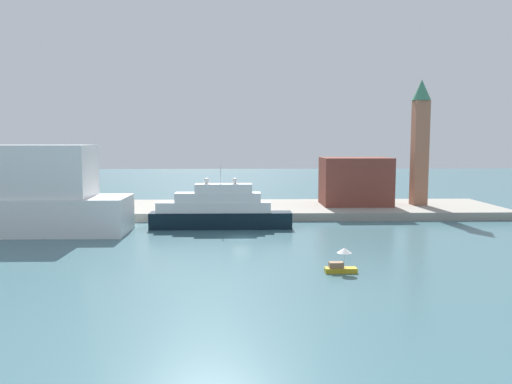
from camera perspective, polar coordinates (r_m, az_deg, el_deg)
ground at (r=81.23m, az=-1.69°, el=-5.19°), size 400.00×400.00×0.00m
quay_dock at (r=108.46m, az=-1.66°, el=-1.98°), size 110.00×23.44×1.60m
large_yacht at (r=89.52m, az=-4.22°, el=-2.13°), size 25.13×3.79×11.29m
small_motorboat at (r=60.75m, az=9.62°, el=-7.91°), size 3.76×1.76×2.97m
harbor_building at (r=111.50m, az=11.20°, el=1.20°), size 14.58×10.26×10.30m
bell_tower at (r=114.71m, az=18.12°, el=5.89°), size 4.00×4.00×26.97m
parked_car at (r=106.31m, az=-8.54°, el=-1.45°), size 4.46×1.83×1.34m
person_figure at (r=103.08m, az=-6.29°, el=-1.56°), size 0.36×0.36×1.59m
mooring_bollard at (r=97.97m, az=-3.90°, el=-2.15°), size 0.46×0.46×0.72m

